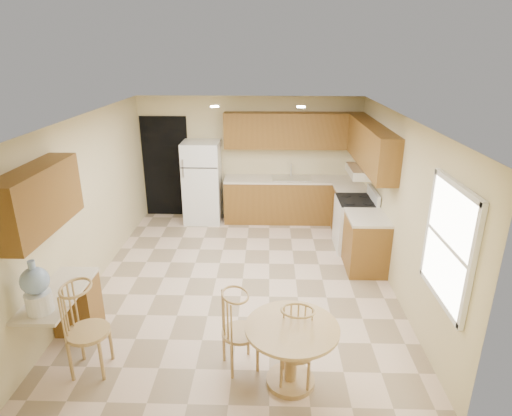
{
  "coord_description": "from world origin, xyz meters",
  "views": [
    {
      "loc": [
        0.38,
        -5.85,
        3.37
      ],
      "look_at": [
        0.2,
        0.3,
        1.07
      ],
      "focal_mm": 30.0,
      "sensor_mm": 36.0,
      "label": 1
    }
  ],
  "objects_px": {
    "chair_table_b": "(297,347)",
    "chair_table_a": "(239,328)",
    "refrigerator": "(202,182)",
    "stove": "(355,223)",
    "chair_desk": "(82,327)",
    "water_crock": "(36,289)",
    "dining_table": "(291,346)"
  },
  "relations": [
    {
      "from": "chair_table_b",
      "to": "chair_table_a",
      "type": "bearing_deg",
      "value": -15.87
    },
    {
      "from": "refrigerator",
      "to": "chair_table_a",
      "type": "relative_size",
      "value": 1.77
    },
    {
      "from": "stove",
      "to": "chair_table_b",
      "type": "bearing_deg",
      "value": -109.63
    },
    {
      "from": "chair_desk",
      "to": "refrigerator",
      "type": "bearing_deg",
      "value": 169.58
    },
    {
      "from": "refrigerator",
      "to": "chair_table_b",
      "type": "xyz_separation_m",
      "value": [
        1.64,
        -4.68,
        -0.29
      ]
    },
    {
      "from": "chair_table_b",
      "to": "stove",
      "type": "bearing_deg",
      "value": -102.77
    },
    {
      "from": "refrigerator",
      "to": "stove",
      "type": "xyz_separation_m",
      "value": [
        2.88,
        -1.22,
        -0.36
      ]
    },
    {
      "from": "refrigerator",
      "to": "water_crock",
      "type": "relative_size",
      "value": 2.78
    },
    {
      "from": "dining_table",
      "to": "chair_table_a",
      "type": "bearing_deg",
      "value": 163.71
    },
    {
      "from": "dining_table",
      "to": "chair_table_b",
      "type": "bearing_deg",
      "value": -61.11
    },
    {
      "from": "chair_desk",
      "to": "water_crock",
      "type": "distance_m",
      "value": 0.61
    },
    {
      "from": "chair_table_a",
      "to": "water_crock",
      "type": "xyz_separation_m",
      "value": [
        -2.09,
        -0.05,
        0.47
      ]
    },
    {
      "from": "refrigerator",
      "to": "chair_table_b",
      "type": "height_order",
      "value": "refrigerator"
    },
    {
      "from": "stove",
      "to": "chair_table_b",
      "type": "height_order",
      "value": "stove"
    },
    {
      "from": "stove",
      "to": "chair_table_b",
      "type": "relative_size",
      "value": 1.24
    },
    {
      "from": "stove",
      "to": "dining_table",
      "type": "bearing_deg",
      "value": -110.86
    },
    {
      "from": "chair_table_b",
      "to": "water_crock",
      "type": "distance_m",
      "value": 2.74
    },
    {
      "from": "refrigerator",
      "to": "dining_table",
      "type": "distance_m",
      "value": 4.87
    },
    {
      "from": "water_crock",
      "to": "refrigerator",
      "type": "bearing_deg",
      "value": 76.82
    },
    {
      "from": "chair_table_a",
      "to": "chair_table_b",
      "type": "relative_size",
      "value": 1.06
    },
    {
      "from": "chair_table_b",
      "to": "chair_desk",
      "type": "distance_m",
      "value": 2.25
    },
    {
      "from": "dining_table",
      "to": "chair_table_b",
      "type": "distance_m",
      "value": 0.12
    },
    {
      "from": "refrigerator",
      "to": "chair_table_a",
      "type": "bearing_deg",
      "value": -76.8
    },
    {
      "from": "stove",
      "to": "water_crock",
      "type": "xyz_separation_m",
      "value": [
        -3.92,
        -3.26,
        0.57
      ]
    },
    {
      "from": "dining_table",
      "to": "chair_table_b",
      "type": "relative_size",
      "value": 1.1
    },
    {
      "from": "dining_table",
      "to": "stove",
      "type": "bearing_deg",
      "value": 69.14
    },
    {
      "from": "stove",
      "to": "chair_table_a",
      "type": "relative_size",
      "value": 1.17
    },
    {
      "from": "chair_table_a",
      "to": "water_crock",
      "type": "relative_size",
      "value": 1.57
    },
    {
      "from": "refrigerator",
      "to": "water_crock",
      "type": "distance_m",
      "value": 4.61
    },
    {
      "from": "stove",
      "to": "chair_desk",
      "type": "distance_m",
      "value": 4.82
    },
    {
      "from": "chair_table_a",
      "to": "refrigerator",
      "type": "bearing_deg",
      "value": 170.41
    },
    {
      "from": "dining_table",
      "to": "chair_desk",
      "type": "distance_m",
      "value": 2.2
    }
  ]
}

